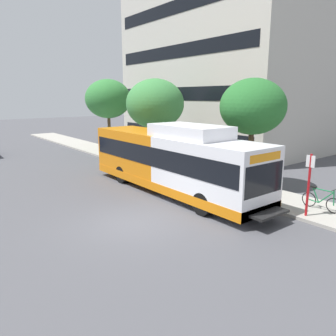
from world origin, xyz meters
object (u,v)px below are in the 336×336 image
(transit_bus, at_px, (172,161))
(bicycle_parked, at_px, (321,200))
(bus_stop_sign_pole, at_px, (309,180))
(street_tree_far_block, at_px, (108,99))
(street_tree_mid_block, at_px, (155,104))
(street_tree_near_stop, at_px, (253,107))

(transit_bus, xyz_separation_m, bicycle_parked, (3.15, -6.47, -1.14))
(transit_bus, xyz_separation_m, bus_stop_sign_pole, (1.96, -6.46, -0.05))
(transit_bus, xyz_separation_m, street_tree_far_block, (3.86, 14.08, 3.05))
(bus_stop_sign_pole, relative_size, street_tree_mid_block, 0.42)
(bicycle_parked, xyz_separation_m, street_tree_mid_block, (0.72, 13.29, 3.87))
(bicycle_parked, xyz_separation_m, street_tree_far_block, (0.71, 20.55, 4.19))
(street_tree_near_stop, bearing_deg, bicycle_parked, -100.25)
(transit_bus, xyz_separation_m, street_tree_near_stop, (3.97, -1.92, 2.73))
(bus_stop_sign_pole, xyz_separation_m, street_tree_far_block, (1.89, 20.54, 3.10))
(transit_bus, relative_size, street_tree_near_stop, 2.11)
(street_tree_near_stop, xyz_separation_m, street_tree_far_block, (-0.11, 16.00, 0.32))
(street_tree_near_stop, bearing_deg, street_tree_mid_block, 90.65)
(street_tree_near_stop, xyz_separation_m, street_tree_mid_block, (-0.10, 8.74, 0.00))
(bus_stop_sign_pole, height_order, street_tree_far_block, street_tree_far_block)
(transit_bus, bearing_deg, bicycle_parked, -64.05)
(street_tree_mid_block, height_order, street_tree_far_block, street_tree_far_block)
(street_tree_mid_block, bearing_deg, street_tree_near_stop, -89.35)
(transit_bus, height_order, bus_stop_sign_pole, transit_bus)
(bicycle_parked, bearing_deg, street_tree_near_stop, 79.75)
(bus_stop_sign_pole, bearing_deg, street_tree_near_stop, 66.16)
(street_tree_mid_block, relative_size, street_tree_far_block, 0.96)
(bicycle_parked, relative_size, street_tree_far_block, 0.28)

